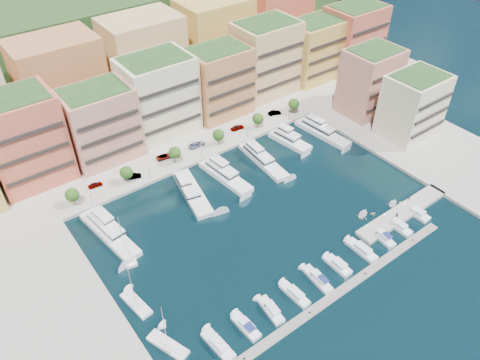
% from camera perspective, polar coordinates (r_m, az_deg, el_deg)
% --- Properties ---
extents(ground, '(400.00, 400.00, 0.00)m').
position_cam_1_polar(ground, '(127.08, 3.10, -4.27)').
color(ground, black).
rests_on(ground, ground).
extents(north_quay, '(220.00, 64.00, 2.00)m').
position_cam_1_polar(north_quay, '(169.03, -10.43, 7.52)').
color(north_quay, '#9E998E').
rests_on(north_quay, ground).
extents(east_quay, '(34.00, 76.00, 2.00)m').
position_cam_1_polar(east_quay, '(162.62, 22.18, 3.58)').
color(east_quay, '#9E998E').
rests_on(east_quay, ground).
extents(hillside, '(240.00, 40.00, 58.00)m').
position_cam_1_polar(hillside, '(208.48, -16.91, 12.90)').
color(hillside, '#1C3E19').
rests_on(hillside, ground).
extents(south_pontoon, '(72.00, 2.20, 0.35)m').
position_cam_1_polar(south_pontoon, '(112.01, 11.89, -13.36)').
color(south_pontoon, gray).
rests_on(south_pontoon, ground).
extents(finger_pier, '(32.00, 5.00, 2.00)m').
position_cam_1_polar(finger_pier, '(134.60, 19.16, -3.92)').
color(finger_pier, '#9E998E').
rests_on(finger_pier, ground).
extents(apartment_1, '(20.00, 16.50, 26.80)m').
position_cam_1_polar(apartment_1, '(142.67, -24.75, 4.53)').
color(apartment_1, '#D85D48').
rests_on(apartment_1, north_quay).
extents(apartment_2, '(20.00, 15.50, 22.80)m').
position_cam_1_polar(apartment_2, '(145.95, -16.64, 6.58)').
color(apartment_2, tan).
rests_on(apartment_2, north_quay).
extents(apartment_3, '(22.00, 16.50, 25.80)m').
position_cam_1_polar(apartment_3, '(153.53, -9.88, 10.10)').
color(apartment_3, '#FAF2C1').
rests_on(apartment_3, north_quay).
extents(apartment_4, '(20.00, 15.50, 23.80)m').
position_cam_1_polar(apartment_4, '(162.16, -2.57, 11.93)').
color(apartment_4, '#D2854E').
rests_on(apartment_4, north_quay).
extents(apartment_5, '(22.00, 16.50, 26.80)m').
position_cam_1_polar(apartment_5, '(174.86, 3.14, 14.61)').
color(apartment_5, tan).
rests_on(apartment_5, north_quay).
extents(apartment_6, '(20.00, 15.50, 22.80)m').
position_cam_1_polar(apartment_6, '(188.11, 8.91, 15.39)').
color(apartment_6, gold).
rests_on(apartment_6, north_quay).
extents(apartment_7, '(22.00, 16.50, 24.80)m').
position_cam_1_polar(apartment_7, '(200.35, 13.64, 16.63)').
color(apartment_7, '#D85D48').
rests_on(apartment_7, north_quay).
extents(apartment_east_a, '(18.00, 14.50, 22.80)m').
position_cam_1_polar(apartment_east_a, '(169.24, 15.56, 11.55)').
color(apartment_east_a, tan).
rests_on(apartment_east_a, east_quay).
extents(apartment_east_b, '(18.00, 14.50, 20.80)m').
position_cam_1_polar(apartment_east_b, '(160.96, 20.32, 8.56)').
color(apartment_east_b, '#FAF2C1').
rests_on(apartment_east_b, east_quay).
extents(backblock_1, '(26.00, 18.00, 30.00)m').
position_cam_1_polar(backblock_1, '(164.05, -20.93, 10.90)').
color(backblock_1, '#D2854E').
rests_on(backblock_1, north_quay).
extents(backblock_2, '(26.00, 18.00, 30.00)m').
position_cam_1_polar(backblock_2, '(173.02, -11.53, 14.21)').
color(backblock_2, tan).
rests_on(backblock_2, north_quay).
extents(backblock_3, '(26.00, 18.00, 30.00)m').
position_cam_1_polar(backblock_3, '(186.45, -3.06, 16.81)').
color(backblock_3, gold).
rests_on(backblock_3, north_quay).
extents(backblock_4, '(26.00, 18.00, 30.00)m').
position_cam_1_polar(backblock_4, '(203.44, 4.31, 18.75)').
color(backblock_4, '#D85D48').
rests_on(backblock_4, north_quay).
extents(tree_0, '(3.80, 3.80, 5.65)m').
position_cam_1_polar(tree_0, '(133.64, -19.79, -1.72)').
color(tree_0, '#473323').
rests_on(tree_0, north_quay).
extents(tree_1, '(3.80, 3.80, 5.65)m').
position_cam_1_polar(tree_1, '(137.00, -13.70, 0.88)').
color(tree_1, '#473323').
rests_on(tree_1, north_quay).
extents(tree_2, '(3.80, 3.80, 5.65)m').
position_cam_1_polar(tree_2, '(142.10, -7.96, 3.31)').
color(tree_2, '#473323').
rests_on(tree_2, north_quay).
extents(tree_3, '(3.80, 3.80, 5.65)m').
position_cam_1_polar(tree_3, '(148.75, -2.65, 5.52)').
color(tree_3, '#473323').
rests_on(tree_3, north_quay).
extents(tree_4, '(3.80, 3.80, 5.65)m').
position_cam_1_polar(tree_4, '(156.75, 2.20, 7.49)').
color(tree_4, '#473323').
rests_on(tree_4, north_quay).
extents(tree_5, '(3.80, 3.80, 5.65)m').
position_cam_1_polar(tree_5, '(165.92, 6.58, 9.20)').
color(tree_5, '#473323').
rests_on(tree_5, north_quay).
extents(lamppost_0, '(0.30, 0.30, 4.20)m').
position_cam_1_polar(lamppost_0, '(133.14, -17.79, -1.88)').
color(lamppost_0, black).
rests_on(lamppost_0, north_quay).
extents(lamppost_1, '(0.30, 0.30, 4.20)m').
position_cam_1_polar(lamppost_1, '(137.59, -11.00, 1.05)').
color(lamppost_1, black).
rests_on(lamppost_1, north_quay).
extents(lamppost_2, '(0.30, 0.30, 4.20)m').
position_cam_1_polar(lamppost_2, '(144.16, -4.73, 3.73)').
color(lamppost_2, black).
rests_on(lamppost_2, north_quay).
extents(lamppost_3, '(0.30, 0.30, 4.20)m').
position_cam_1_polar(lamppost_3, '(152.58, 0.96, 6.12)').
color(lamppost_3, black).
rests_on(lamppost_3, north_quay).
extents(lamppost_4, '(0.30, 0.30, 4.20)m').
position_cam_1_polar(lamppost_4, '(162.57, 6.05, 8.18)').
color(lamppost_4, black).
rests_on(lamppost_4, north_quay).
extents(yacht_0, '(7.55, 22.71, 7.30)m').
position_cam_1_polar(yacht_0, '(125.65, -15.81, -5.98)').
color(yacht_0, white).
rests_on(yacht_0, ground).
extents(yacht_2, '(9.06, 21.33, 7.30)m').
position_cam_1_polar(yacht_2, '(133.30, -6.00, -1.26)').
color(yacht_2, white).
rests_on(yacht_2, ground).
extents(yacht_3, '(6.49, 20.05, 7.30)m').
position_cam_1_polar(yacht_3, '(138.37, -1.99, 0.74)').
color(yacht_3, white).
rests_on(yacht_3, ground).
extents(yacht_4, '(6.19, 21.52, 7.30)m').
position_cam_1_polar(yacht_4, '(144.56, 2.64, 2.61)').
color(yacht_4, white).
rests_on(yacht_4, ground).
extents(yacht_5, '(6.69, 15.58, 7.30)m').
position_cam_1_polar(yacht_5, '(153.66, 5.93, 4.98)').
color(yacht_5, white).
rests_on(yacht_5, ground).
extents(yacht_6, '(6.55, 21.34, 7.30)m').
position_cam_1_polar(yacht_6, '(159.23, 9.79, 5.94)').
color(yacht_6, white).
rests_on(yacht_6, ground).
extents(cruiser_0, '(3.28, 8.77, 2.55)m').
position_cam_1_polar(cruiser_0, '(101.88, -2.65, -19.49)').
color(cruiser_0, white).
rests_on(cruiser_0, ground).
extents(cruiser_1, '(2.78, 7.65, 2.66)m').
position_cam_1_polar(cruiser_1, '(104.07, 0.77, -17.46)').
color(cruiser_1, white).
rests_on(cruiser_1, ground).
extents(cruiser_2, '(3.23, 7.95, 2.55)m').
position_cam_1_polar(cruiser_2, '(106.61, 3.82, -15.56)').
color(cruiser_2, white).
rests_on(cruiser_2, ground).
extents(cruiser_3, '(2.72, 8.12, 2.55)m').
position_cam_1_polar(cruiser_3, '(109.55, 6.71, -13.69)').
color(cruiser_3, white).
rests_on(cruiser_3, ground).
extents(cruiser_4, '(2.97, 9.06, 2.66)m').
position_cam_1_polar(cruiser_4, '(112.90, 9.47, -11.86)').
color(cruiser_4, white).
rests_on(cruiser_4, ground).
extents(cruiser_5, '(2.65, 7.07, 2.55)m').
position_cam_1_polar(cruiser_5, '(116.48, 11.88, -10.18)').
color(cruiser_5, white).
rests_on(cruiser_5, ground).
extents(cruiser_6, '(2.72, 8.62, 2.55)m').
position_cam_1_polar(cruiser_6, '(121.15, 14.62, -8.27)').
color(cruiser_6, white).
rests_on(cruiser_6, ground).
extents(cruiser_7, '(3.25, 8.17, 2.66)m').
position_cam_1_polar(cruiser_7, '(125.74, 16.91, -6.63)').
color(cruiser_7, white).
rests_on(cruiser_7, ground).
extents(cruiser_8, '(2.53, 8.14, 2.55)m').
position_cam_1_polar(cruiser_8, '(129.84, 18.68, -5.35)').
color(cruiser_8, white).
rests_on(cruiser_8, ground).
extents(cruiser_9, '(2.97, 7.36, 2.55)m').
position_cam_1_polar(cruiser_9, '(135.22, 20.75, -3.84)').
color(cruiser_9, white).
rests_on(cruiser_9, ground).
extents(sailboat_1, '(3.98, 9.12, 13.20)m').
position_cam_1_polar(sailboat_1, '(110.02, -12.52, -14.57)').
color(sailboat_1, white).
rests_on(sailboat_1, ground).
extents(sailboat_0, '(5.82, 9.86, 13.20)m').
position_cam_1_polar(sailboat_0, '(103.09, -8.76, -19.34)').
color(sailboat_0, white).
rests_on(sailboat_0, ground).
extents(sailboat_2, '(4.29, 9.39, 13.20)m').
position_cam_1_polar(sailboat_2, '(119.95, -13.57, -8.82)').
color(sailboat_2, white).
rests_on(sailboat_2, ground).
extents(tender_2, '(4.42, 3.75, 0.78)m').
position_cam_1_polar(tender_2, '(136.48, 18.18, -2.72)').
color(tender_2, white).
rests_on(tender_2, ground).
extents(tender_1, '(2.09, 1.96, 0.89)m').
position_cam_1_polar(tender_1, '(131.69, 15.89, -3.93)').
color(tender_1, '#C1B494').
rests_on(tender_1, ground).
extents(tender_3, '(1.74, 1.59, 0.78)m').
position_cam_1_polar(tender_3, '(137.44, 18.98, -2.60)').
color(tender_3, beige).
rests_on(tender_3, ground).
extents(tender_0, '(5.03, 4.33, 0.88)m').
position_cam_1_polar(tender_0, '(130.78, 14.79, -4.04)').
color(tender_0, white).
rests_on(tender_0, ground).
extents(car_0, '(4.17, 2.00, 1.37)m').
position_cam_1_polar(car_0, '(139.99, -17.24, -0.56)').
color(car_0, gray).
rests_on(car_0, north_quay).
extents(car_1, '(4.67, 3.15, 1.46)m').
position_cam_1_polar(car_1, '(140.27, -12.85, 0.49)').
color(car_1, gray).
rests_on(car_1, north_quay).
extents(car_2, '(5.25, 3.05, 1.38)m').
position_cam_1_polar(car_2, '(146.21, -9.23, 2.85)').
color(car_2, gray).
rests_on(car_2, north_quay).
extents(car_3, '(5.57, 2.36, 1.60)m').
position_cam_1_polar(car_3, '(149.99, -5.32, 4.34)').
color(car_3, gray).
rests_on(car_3, north_quay).
extents(car_4, '(4.81, 2.24, 1.59)m').
position_cam_1_polar(car_4, '(157.55, -0.33, 6.43)').
color(car_4, gray).
rests_on(car_4, north_quay).
extents(car_5, '(4.83, 2.93, 1.50)m').
position_cam_1_polar(car_5, '(165.97, 4.24, 8.17)').
color(car_5, gray).
rests_on(car_5, north_quay).
extents(person_0, '(0.74, 0.85, 1.98)m').
position_cam_1_polar(person_0, '(130.78, 18.59, -4.06)').
color(person_0, '#2A3954').
rests_on(person_0, finger_pier).
extents(person_1, '(0.94, 0.86, 1.57)m').
position_cam_1_polar(person_1, '(137.56, 19.92, -2.04)').
color(person_1, '#4F3A2F').
rests_on(person_1, finger_pier).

